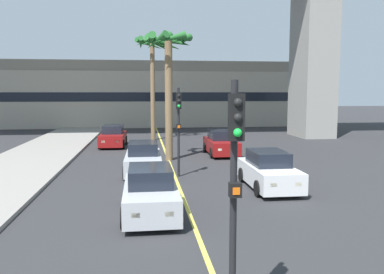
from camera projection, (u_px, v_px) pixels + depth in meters
lane_stripe_center at (170, 164)px, 22.25m from camera, size 0.14×56.00×0.01m
pier_building_backdrop at (155, 95)px, 47.91m from camera, size 36.82×8.04×7.52m
car_queue_front at (143, 159)px, 19.42m from camera, size 1.87×4.12×1.56m
car_queue_second at (269, 171)px, 16.52m from camera, size 1.85×4.11×1.56m
car_queue_third at (150, 193)px, 12.97m from camera, size 1.86×4.11×1.56m
car_queue_fourth at (113, 137)px, 29.19m from camera, size 1.93×4.15×1.56m
car_queue_fifth at (221, 144)px, 25.37m from camera, size 1.84×4.10×1.56m
traffic_light_median_near at (235, 171)px, 6.53m from camera, size 0.24×0.37×4.20m
traffic_light_median_far at (179, 120)px, 18.49m from camera, size 0.24×0.37×4.20m
palm_tree_near_median at (152, 56)px, 32.54m from camera, size 2.95×2.98×8.59m
palm_tree_mid_median at (169, 60)px, 22.77m from camera, size 2.86×2.83×7.46m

